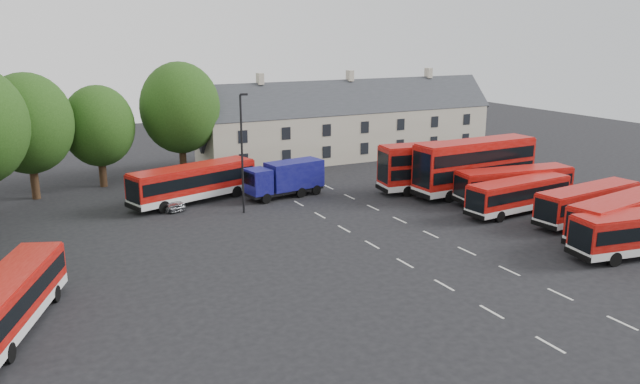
{
  "coord_description": "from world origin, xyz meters",
  "views": [
    {
      "loc": [
        -21.72,
        -32.82,
        14.27
      ],
      "look_at": [
        -0.45,
        9.1,
        2.2
      ],
      "focal_mm": 35.0,
      "sensor_mm": 36.0,
      "label": 1
    }
  ],
  "objects": [
    {
      "name": "bus_row_c",
      "position": [
        17.54,
        -0.96,
        1.69
      ],
      "size": [
        10.12,
        3.27,
        2.81
      ],
      "rotation": [
        0.0,
        0.0,
        0.1
      ],
      "color": "silver",
      "rests_on": "ground"
    },
    {
      "name": "ground",
      "position": [
        0.0,
        0.0,
        0.0
      ],
      "size": [
        140.0,
        140.0,
        0.0
      ],
      "primitive_type": "plane",
      "color": "black",
      "rests_on": "ground"
    },
    {
      "name": "bus_dd_north",
      "position": [
        13.24,
        12.36,
        2.54
      ],
      "size": [
        11.1,
        3.85,
        4.46
      ],
      "rotation": [
        0.0,
        0.0,
        -0.13
      ],
      "color": "silver",
      "rests_on": "ground"
    },
    {
      "name": "bus_west",
      "position": [
        -22.49,
        -0.86,
        1.72
      ],
      "size": [
        5.88,
        10.29,
        2.87
      ],
      "rotation": [
        0.0,
        0.0,
        1.19
      ],
      "color": "silver",
      "rests_on": "ground"
    },
    {
      "name": "silver_car",
      "position": [
        -10.58,
        17.54,
        0.69
      ],
      "size": [
        2.9,
        4.35,
        1.38
      ],
      "primitive_type": "imported",
      "rotation": [
        0.0,
        0.0,
        0.34
      ],
      "color": "#AAACB2",
      "rests_on": "ground"
    },
    {
      "name": "bus_row_d",
      "position": [
        14.66,
        3.35,
        1.67
      ],
      "size": [
        9.97,
        3.09,
        2.77
      ],
      "rotation": [
        0.0,
        0.0,
        0.09
      ],
      "color": "silver",
      "rests_on": "ground"
    },
    {
      "name": "box_truck",
      "position": [
        -0.04,
        16.65,
        1.76
      ],
      "size": [
        7.39,
        3.25,
        3.13
      ],
      "rotation": [
        0.0,
        0.0,
        0.15
      ],
      "color": "black",
      "rests_on": "ground"
    },
    {
      "name": "bus_row_e",
      "position": [
        16.7,
        6.03,
        1.79
      ],
      "size": [
        10.76,
        3.78,
        2.98
      ],
      "rotation": [
        0.0,
        0.0,
        -0.13
      ],
      "color": "silver",
      "rests_on": "ground"
    },
    {
      "name": "bus_row_b",
      "position": [
        16.54,
        -5.04,
        1.88
      ],
      "size": [
        11.31,
        4.18,
        3.12
      ],
      "rotation": [
        0.0,
        0.0,
        0.15
      ],
      "color": "silver",
      "rests_on": "ground"
    },
    {
      "name": "lane_markings",
      "position": [
        2.5,
        2.0,
        0.01
      ],
      "size": [
        5.15,
        33.8,
        0.01
      ],
      "color": "beige",
      "rests_on": "ground"
    },
    {
      "name": "lamppost",
      "position": [
        -5.16,
        13.48,
        5.16
      ],
      "size": [
        0.67,
        0.36,
        9.67
      ],
      "rotation": [
        0.0,
        0.0,
        -0.21
      ],
      "color": "black",
      "rests_on": "ground"
    },
    {
      "name": "treeline",
      "position": [
        -20.74,
        19.36,
        6.68
      ],
      "size": [
        29.92,
        32.59,
        12.01
      ],
      "color": "black",
      "rests_on": "ground"
    },
    {
      "name": "terrace_houses",
      "position": [
        14.0,
        30.0,
        3.86
      ],
      "size": [
        35.7,
        7.13,
        10.06
      ],
      "color": "beige",
      "rests_on": "ground"
    },
    {
      "name": "bus_north",
      "position": [
        -7.88,
        18.52,
        1.93
      ],
      "size": [
        11.63,
        5.82,
        3.21
      ],
      "rotation": [
        0.0,
        0.0,
        0.3
      ],
      "color": "silver",
      "rests_on": "ground"
    },
    {
      "name": "bus_dd_south",
      "position": [
        15.54,
        9.81,
        2.81
      ],
      "size": [
        12.14,
        3.19,
        4.94
      ],
      "rotation": [
        0.0,
        0.0,
        0.03
      ],
      "color": "silver",
      "rests_on": "ground"
    }
  ]
}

